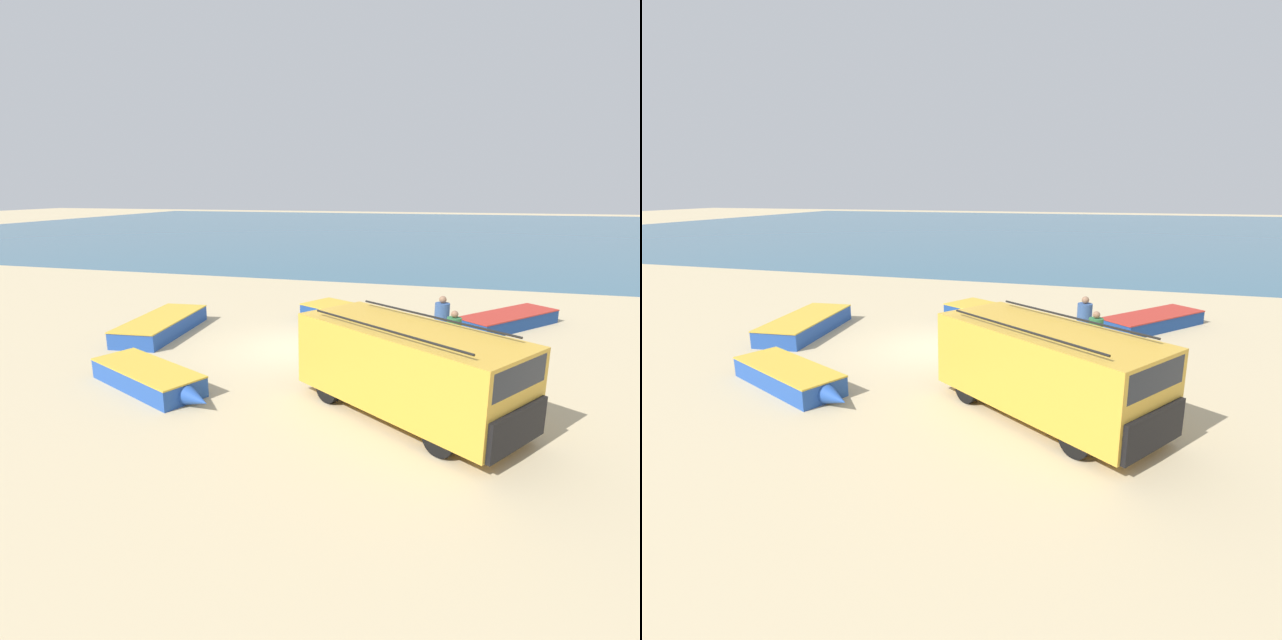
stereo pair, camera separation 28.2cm
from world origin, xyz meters
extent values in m
plane|color=tan|center=(0.00, 0.00, 0.00)|extent=(200.00, 200.00, 0.00)
cube|color=#33607A|center=(0.00, 52.00, 0.00)|extent=(120.00, 80.00, 0.01)
cube|color=gold|center=(3.99, -3.83, 1.16)|extent=(5.52, 4.72, 1.76)
cube|color=black|center=(6.20, -5.35, 0.68)|extent=(1.18, 1.64, 0.79)
cube|color=#1E232D|center=(6.14, -5.31, 1.68)|extent=(1.10, 1.55, 0.56)
cylinder|color=black|center=(5.86, -4.00, 0.36)|extent=(0.72, 0.59, 0.72)
cylinder|color=black|center=(4.82, -5.51, 0.36)|extent=(0.72, 0.59, 0.72)
cylinder|color=black|center=(3.17, -2.14, 0.36)|extent=(0.72, 0.59, 0.72)
cylinder|color=black|center=(2.13, -3.65, 0.36)|extent=(0.72, 0.59, 0.72)
cylinder|color=black|center=(4.46, -3.15, 2.16)|extent=(3.58, 2.50, 0.05)
cylinder|color=black|center=(3.53, -4.50, 2.16)|extent=(3.58, 2.50, 0.05)
cube|color=navy|center=(6.87, 4.69, 0.24)|extent=(3.80, 4.06, 0.48)
cone|color=navy|center=(8.55, 6.61, 0.24)|extent=(0.95, 0.99, 0.46)
cube|color=#B22D23|center=(6.87, 4.69, 0.42)|extent=(1.10, 1.00, 0.05)
cube|color=#B22D23|center=(6.87, 4.69, 0.50)|extent=(3.84, 4.10, 0.04)
cube|color=navy|center=(1.18, 3.26, 0.32)|extent=(4.10, 3.27, 0.65)
cone|color=navy|center=(-0.84, 4.39, 0.32)|extent=(1.03, 0.94, 0.61)
cube|color=gold|center=(1.18, 3.26, 0.58)|extent=(0.90, 1.40, 0.05)
cube|color=gold|center=(1.18, 3.26, 0.67)|extent=(4.14, 3.30, 0.04)
cube|color=#234CA3|center=(-2.63, -3.98, 0.25)|extent=(3.66, 2.60, 0.51)
cone|color=#234CA3|center=(-0.72, -4.88, 0.25)|extent=(0.89, 0.76, 0.48)
cube|color=gold|center=(-2.63, -3.98, 0.44)|extent=(0.67, 1.13, 0.05)
cube|color=gold|center=(-2.63, -3.98, 0.53)|extent=(3.70, 2.63, 0.04)
cube|color=#234CA3|center=(-5.07, 0.50, 0.27)|extent=(1.98, 4.33, 0.55)
cone|color=#234CA3|center=(-5.30, 3.05, 0.27)|extent=(0.60, 0.97, 0.52)
cube|color=gold|center=(-5.07, 0.50, 0.48)|extent=(1.49, 0.33, 0.05)
cube|color=gold|center=(-5.07, 0.50, 0.57)|extent=(2.00, 4.37, 0.04)
cylinder|color=#5B564C|center=(5.00, 0.04, 0.39)|extent=(0.15, 0.15, 0.77)
cylinder|color=#5B564C|center=(4.86, -0.04, 0.39)|extent=(0.15, 0.15, 0.77)
cylinder|color=#2D6B3D|center=(4.93, 0.00, 1.08)|extent=(0.42, 0.42, 0.61)
sphere|color=#8C664C|center=(4.93, 0.00, 1.49)|extent=(0.21, 0.21, 0.21)
cylinder|color=navy|center=(4.53, 1.33, 0.42)|extent=(0.16, 0.16, 0.85)
cylinder|color=navy|center=(4.56, 1.16, 0.42)|extent=(0.16, 0.16, 0.85)
cylinder|color=#335189|center=(4.55, 1.24, 1.19)|extent=(0.46, 0.46, 0.67)
sphere|color=#8C664C|center=(4.55, 1.24, 1.64)|extent=(0.23, 0.23, 0.23)
camera|label=1|loc=(4.91, -14.45, 4.98)|focal=28.00mm
camera|label=2|loc=(5.18, -14.37, 4.98)|focal=28.00mm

